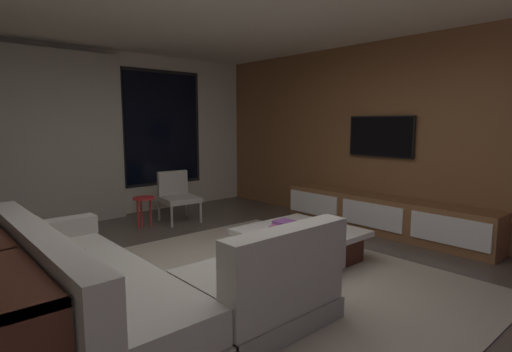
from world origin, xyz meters
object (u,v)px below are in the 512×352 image
mounted_tv (381,137)px  media_console (383,216)px  book_stack_on_coffee_table (284,225)px  side_stool (144,203)px  sectional_couch (134,288)px  coffee_table (300,245)px  accent_chair_near_window (177,194)px

mounted_tv → media_console: bearing=-132.4°
book_stack_on_coffee_table → mounted_tv: 2.22m
book_stack_on_coffee_table → media_console: (1.83, -0.15, -0.16)m
side_stool → mounted_tv: bearing=-42.2°
media_console → sectional_couch: bearing=-178.3°
coffee_table → accent_chair_near_window: accent_chair_near_window is taller
book_stack_on_coffee_table → side_stool: size_ratio=0.54×
book_stack_on_coffee_table → mounted_tv: (2.01, 0.05, 0.94)m
media_console → book_stack_on_coffee_table: bearing=175.4°
accent_chair_near_window → coffee_table: bearing=-88.4°
sectional_couch → side_stool: 2.95m
coffee_table → accent_chair_near_window: bearing=91.6°
sectional_couch → accent_chair_near_window: (1.95, 2.67, 0.14)m
book_stack_on_coffee_table → side_stool: book_stack_on_coffee_table is taller
accent_chair_near_window → book_stack_on_coffee_table: bearing=-91.2°
mounted_tv → accent_chair_near_window: bearing=129.7°
sectional_couch → media_console: (3.73, 0.11, -0.04)m
accent_chair_near_window → mounted_tv: size_ratio=0.77×
coffee_table → book_stack_on_coffee_table: 0.29m
sectional_couch → book_stack_on_coffee_table: sectional_couch is taller
side_stool → media_console: 3.45m
media_console → mounted_tv: 1.13m
sectional_couch → side_stool: size_ratio=5.43×
accent_chair_near_window → media_console: 3.12m
book_stack_on_coffee_table → side_stool: 2.42m
sectional_couch → mounted_tv: mounted_tv is taller
mounted_tv → coffee_table: bearing=-174.2°
book_stack_on_coffee_table → media_console: bearing=-4.6°
coffee_table → media_console: bearing=-0.2°
side_stool → media_console: bearing=-46.6°
accent_chair_near_window → media_console: (1.78, -2.56, -0.18)m
accent_chair_near_window → side_stool: (-0.59, -0.05, -0.06)m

